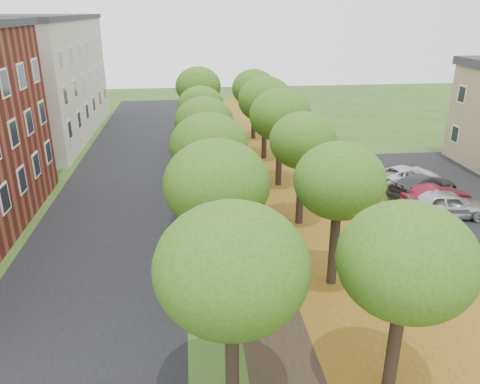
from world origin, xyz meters
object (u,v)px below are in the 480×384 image
object	(u,v)px
car_silver	(448,204)
car_red	(436,197)
bench	(284,284)
car_white	(407,176)
car_grey	(423,186)

from	to	relation	value
car_silver	car_red	size ratio (longest dim) A/B	1.09
bench	car_white	size ratio (longest dim) A/B	0.36
car_silver	car_white	size ratio (longest dim) A/B	0.95
car_silver	car_white	bearing A→B (deg)	7.04
car_white	car_red	bearing A→B (deg)	167.60
bench	car_red	size ratio (longest dim) A/B	0.42
car_red	car_grey	size ratio (longest dim) A/B	0.82
bench	car_silver	distance (m)	12.38
bench	car_white	bearing A→B (deg)	-57.77
car_red	car_white	xyz separation A→B (m)	(0.00, 3.76, -0.02)
car_red	bench	bearing A→B (deg)	113.30
bench	car_grey	xyz separation A→B (m)	(10.59, 9.37, 0.32)
car_red	car_white	world-z (taller)	car_red
car_grey	bench	bearing A→B (deg)	106.59
bench	car_grey	bearing A→B (deg)	-63.58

